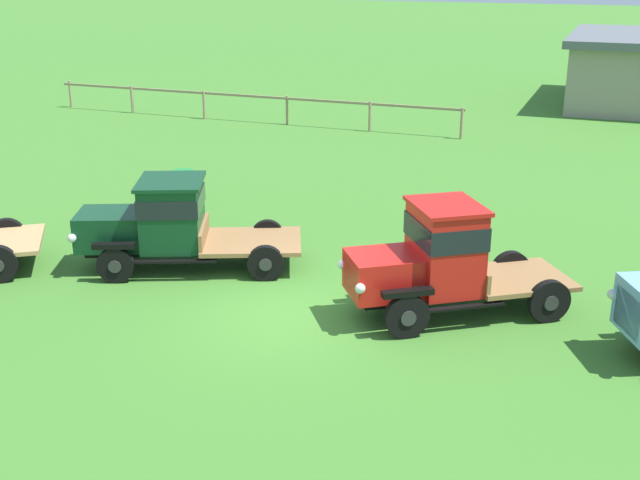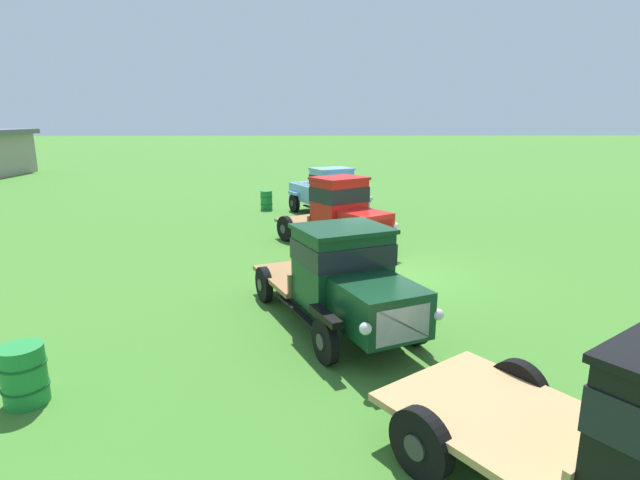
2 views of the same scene
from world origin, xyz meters
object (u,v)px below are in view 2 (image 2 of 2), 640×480
Objects in this scene: vintage_truck_second_in_line at (345,278)px; oil_drum_near_fence at (24,375)px; vintage_truck_far_side at (329,192)px; vintage_truck_midrow_center at (341,213)px; oil_drum_beside_row at (266,200)px.

vintage_truck_second_in_line is 5.98× the size of oil_drum_near_fence.
vintage_truck_far_side is 5.47× the size of oil_drum_near_fence.
vintage_truck_far_side reaches higher than oil_drum_near_fence.
oil_drum_near_fence is (-2.48, 4.94, -0.67)m from vintage_truck_second_in_line.
vintage_truck_second_in_line is 5.57m from oil_drum_near_fence.
oil_drum_beside_row is at bearing 22.17° from vintage_truck_midrow_center.
vintage_truck_second_in_line is 6.15× the size of oil_drum_beside_row.
oil_drum_beside_row is at bearing 57.79° from vintage_truck_far_side.
oil_drum_beside_row is (7.46, 3.04, -0.77)m from vintage_truck_midrow_center.
oil_drum_beside_row is at bearing -7.77° from oil_drum_near_fence.
vintage_truck_second_in_line is 6.51m from vintage_truck_midrow_center.
vintage_truck_far_side is (12.16, -0.16, -0.04)m from vintage_truck_second_in_line.
vintage_truck_second_in_line is 1.15× the size of vintage_truck_midrow_center.
vintage_truck_far_side is 15.51m from oil_drum_near_fence.
oil_drum_near_fence is at bearing 172.23° from oil_drum_beside_row.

